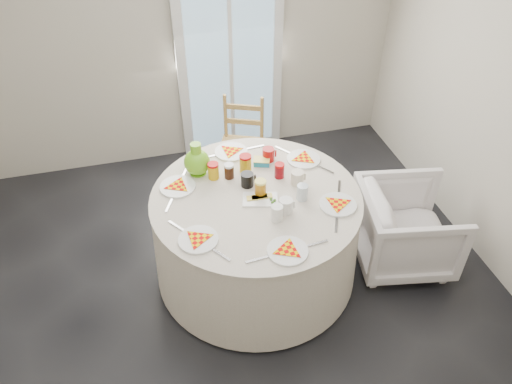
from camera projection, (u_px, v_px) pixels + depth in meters
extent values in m
plane|color=black|center=(238.00, 297.00, 3.75)|extent=(4.00, 4.00, 0.00)
cube|color=#BCB5A3|center=(183.00, 29.00, 4.41)|extent=(4.00, 0.02, 2.60)
cube|color=silver|center=(230.00, 54.00, 4.61)|extent=(1.00, 0.08, 2.10)
cylinder|color=beige|center=(256.00, 236.00, 3.72)|extent=(1.53, 1.53, 0.77)
imported|color=silver|center=(407.00, 222.00, 3.81)|extent=(0.78, 0.81, 0.73)
cube|color=teal|center=(262.00, 162.00, 3.75)|extent=(0.14, 0.12, 0.05)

